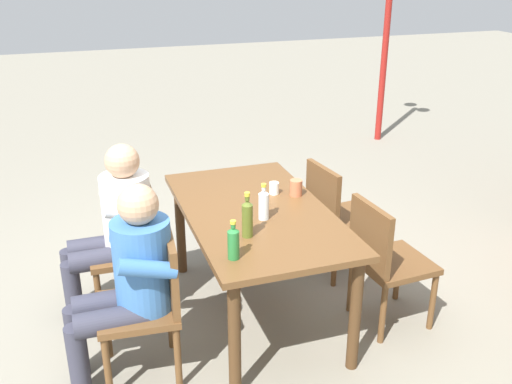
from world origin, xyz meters
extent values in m
plane|color=gray|center=(0.00, 0.00, 0.00)|extent=(24.00, 24.00, 0.00)
cube|color=brown|center=(0.00, 0.00, 0.76)|extent=(1.58, 0.88, 0.04)
cylinder|color=#4C311A|center=(-0.71, -0.36, 0.37)|extent=(0.07, 0.07, 0.74)
cylinder|color=#4C311A|center=(0.71, -0.36, 0.37)|extent=(0.07, 0.07, 0.74)
cylinder|color=#4C311A|center=(-0.71, 0.36, 0.37)|extent=(0.07, 0.07, 0.74)
cylinder|color=#4C311A|center=(0.71, 0.36, 0.37)|extent=(0.07, 0.07, 0.74)
cube|color=brown|center=(0.36, -0.82, 0.43)|extent=(0.47, 0.47, 0.04)
cube|color=brown|center=(0.37, -0.62, 0.66)|extent=(0.42, 0.07, 0.42)
cylinder|color=brown|center=(0.15, -0.99, 0.21)|extent=(0.04, 0.04, 0.41)
cylinder|color=brown|center=(0.53, -1.03, 0.21)|extent=(0.04, 0.04, 0.41)
cylinder|color=brown|center=(0.18, -0.62, 0.21)|extent=(0.04, 0.04, 0.41)
cylinder|color=brown|center=(0.56, -0.65, 0.21)|extent=(0.04, 0.04, 0.41)
cube|color=brown|center=(-0.36, -0.82, 0.43)|extent=(0.45, 0.45, 0.04)
cube|color=brown|center=(-0.35, -0.62, 0.66)|extent=(0.42, 0.05, 0.42)
cylinder|color=brown|center=(-0.55, -1.01, 0.21)|extent=(0.04, 0.04, 0.41)
cylinder|color=brown|center=(-0.17, -1.01, 0.21)|extent=(0.04, 0.04, 0.41)
cylinder|color=brown|center=(-0.54, -0.63, 0.21)|extent=(0.04, 0.04, 0.41)
cylinder|color=brown|center=(-0.16, -0.63, 0.21)|extent=(0.04, 0.04, 0.41)
cube|color=brown|center=(-0.36, 0.82, 0.43)|extent=(0.49, 0.49, 0.04)
cube|color=brown|center=(-0.33, 0.62, 0.66)|extent=(0.42, 0.09, 0.42)
cylinder|color=brown|center=(-0.19, 1.03, 0.21)|extent=(0.04, 0.04, 0.41)
cylinder|color=brown|center=(-0.57, 0.99, 0.21)|extent=(0.04, 0.04, 0.41)
cylinder|color=brown|center=(-0.15, 0.65, 0.21)|extent=(0.04, 0.04, 0.41)
cylinder|color=brown|center=(-0.52, 0.61, 0.21)|extent=(0.04, 0.04, 0.41)
cube|color=brown|center=(0.36, 0.82, 0.43)|extent=(0.47, 0.47, 0.04)
cube|color=brown|center=(0.37, 0.62, 0.66)|extent=(0.42, 0.07, 0.42)
cylinder|color=brown|center=(0.53, 1.02, 0.21)|extent=(0.04, 0.04, 0.41)
cylinder|color=brown|center=(0.15, 1.00, 0.21)|extent=(0.04, 0.04, 0.41)
cylinder|color=brown|center=(0.56, 0.64, 0.21)|extent=(0.04, 0.04, 0.41)
cylinder|color=brown|center=(0.18, 0.62, 0.21)|extent=(0.04, 0.04, 0.41)
cylinder|color=#3D70B2|center=(0.36, -0.77, 0.71)|extent=(0.32, 0.32, 0.52)
sphere|color=tan|center=(0.36, -0.77, 1.07)|extent=(0.22, 0.22, 0.22)
cylinder|color=#383847|center=(0.27, -0.97, 0.45)|extent=(0.14, 0.40, 0.14)
cylinder|color=#383847|center=(0.27, -1.17, 0.23)|extent=(0.11, 0.11, 0.45)
cylinder|color=#3D70B2|center=(0.17, -0.77, 0.79)|extent=(0.09, 0.31, 0.16)
cylinder|color=#383847|center=(0.45, -0.97, 0.45)|extent=(0.14, 0.40, 0.14)
cylinder|color=#383847|center=(0.45, -1.17, 0.23)|extent=(0.11, 0.11, 0.45)
cylinder|color=#3D70B2|center=(0.54, -0.77, 0.79)|extent=(0.09, 0.31, 0.16)
cylinder|color=white|center=(-0.36, -0.77, 0.71)|extent=(0.32, 0.32, 0.52)
sphere|color=tan|center=(-0.36, -0.77, 1.07)|extent=(0.22, 0.22, 0.22)
cylinder|color=#383847|center=(-0.45, -0.97, 0.45)|extent=(0.14, 0.40, 0.14)
cylinder|color=#383847|center=(-0.45, -1.17, 0.23)|extent=(0.11, 0.11, 0.45)
cylinder|color=white|center=(-0.54, -0.77, 0.79)|extent=(0.09, 0.31, 0.16)
cylinder|color=#383847|center=(-0.27, -0.97, 0.45)|extent=(0.14, 0.40, 0.14)
cylinder|color=#383847|center=(-0.27, -1.17, 0.23)|extent=(0.11, 0.11, 0.45)
cylinder|color=white|center=(-0.17, -0.77, 0.79)|extent=(0.09, 0.31, 0.16)
cylinder|color=#287A38|center=(0.56, -0.31, 0.86)|extent=(0.06, 0.06, 0.16)
cone|color=#287A38|center=(0.56, -0.31, 0.95)|extent=(0.06, 0.06, 0.02)
cylinder|color=#287A38|center=(0.56, -0.31, 0.97)|extent=(0.03, 0.03, 0.02)
cylinder|color=yellow|center=(0.56, -0.31, 0.99)|extent=(0.03, 0.03, 0.02)
cylinder|color=white|center=(0.15, 0.00, 0.86)|extent=(0.06, 0.06, 0.17)
cone|color=white|center=(0.15, 0.00, 0.95)|extent=(0.06, 0.06, 0.02)
cylinder|color=white|center=(0.15, 0.00, 0.98)|extent=(0.03, 0.03, 0.02)
cylinder|color=yellow|center=(0.15, 0.00, 1.00)|extent=(0.03, 0.03, 0.02)
cylinder|color=#566623|center=(0.34, -0.17, 0.87)|extent=(0.06, 0.06, 0.20)
cone|color=#566623|center=(0.34, -0.17, 0.99)|extent=(0.06, 0.06, 0.03)
cylinder|color=#566623|center=(0.34, -0.17, 1.01)|extent=(0.03, 0.03, 0.03)
cylinder|color=yellow|center=(0.34, -0.17, 1.04)|extent=(0.03, 0.03, 0.02)
cylinder|color=#BC6B47|center=(-0.13, 0.33, 0.83)|extent=(0.08, 0.08, 0.11)
cylinder|color=white|center=(-0.20, 0.20, 0.82)|extent=(0.07, 0.07, 0.08)
cube|color=#2D4784|center=(-1.25, 0.09, 0.20)|extent=(0.33, 0.19, 0.40)
cube|color=navy|center=(-1.25, -0.04, 0.13)|extent=(0.23, 0.06, 0.18)
cylinder|color=maroon|center=(-3.23, 2.78, 1.22)|extent=(0.08, 0.08, 2.44)
camera|label=1|loc=(3.15, -1.06, 2.29)|focal=40.43mm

